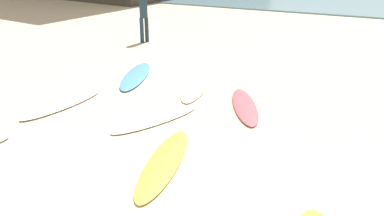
# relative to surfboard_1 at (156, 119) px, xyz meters

# --- Properties ---
(surfboard_1) EXTENTS (1.20, 2.13, 0.06)m
(surfboard_1) POSITION_rel_surfboard_1_xyz_m (0.00, 0.00, 0.00)
(surfboard_1) COLOR white
(surfboard_1) RESTS_ON ground_plane
(surfboard_3) EXTENTS (1.14, 2.34, 0.06)m
(surfboard_3) POSITION_rel_surfboard_1_xyz_m (-0.19, 2.14, -0.00)
(surfboard_3) COLOR silver
(surfboard_3) RESTS_ON ground_plane
(surfboard_4) EXTENTS (1.45, 2.18, 0.07)m
(surfboard_4) POSITION_rel_surfboard_1_xyz_m (1.34, 1.49, 0.00)
(surfboard_4) COLOR #DF5058
(surfboard_4) RESTS_ON ground_plane
(surfboard_5) EXTENTS (0.72, 2.20, 0.08)m
(surfboard_5) POSITION_rel_surfboard_1_xyz_m (-2.26, -0.24, 0.01)
(surfboard_5) COLOR white
(surfboard_5) RESTS_ON ground_plane
(surfboard_6) EXTENTS (1.11, 2.45, 0.07)m
(surfboard_6) POSITION_rel_surfboard_1_xyz_m (1.05, -1.45, 0.00)
(surfboard_6) COLOR yellow
(surfboard_6) RESTS_ON ground_plane
(surfboard_7) EXTENTS (1.47, 2.57, 0.09)m
(surfboard_7) POSITION_rel_surfboard_1_xyz_m (-2.01, 2.23, 0.01)
(surfboard_7) COLOR #569BE4
(surfboard_7) RESTS_ON ground_plane
(beachgoer_near) EXTENTS (0.38, 0.38, 1.85)m
(beachgoer_near) POSITION_rel_surfboard_1_xyz_m (-4.11, 5.89, 1.01)
(beachgoer_near) COLOR #1E3342
(beachgoer_near) RESTS_ON ground_plane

